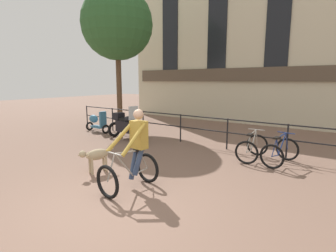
{
  "coord_description": "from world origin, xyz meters",
  "views": [
    {
      "loc": [
        3.47,
        -2.91,
        2.3
      ],
      "look_at": [
        -0.75,
        2.86,
        1.05
      ],
      "focal_mm": 28.0,
      "sensor_mm": 36.0,
      "label": 1
    }
  ],
  "objects_px": {
    "parked_motorcycle": "(126,126)",
    "parked_scooter": "(97,122)",
    "parked_bicycle_mid_left": "(280,152)",
    "dog": "(96,155)",
    "parked_bicycle_near_lamp": "(252,148)",
    "cyclist_with_bike": "(133,154)"
  },
  "relations": [
    {
      "from": "parked_motorcycle",
      "to": "parked_scooter",
      "type": "xyz_separation_m",
      "value": [
        -2.19,
        0.34,
        -0.1
      ]
    },
    {
      "from": "parked_bicycle_mid_left",
      "to": "parked_scooter",
      "type": "distance_m",
      "value": 7.83
    },
    {
      "from": "dog",
      "to": "parked_motorcycle",
      "type": "bearing_deg",
      "value": 138.7
    },
    {
      "from": "parked_bicycle_near_lamp",
      "to": "cyclist_with_bike",
      "type": "bearing_deg",
      "value": 66.85
    },
    {
      "from": "cyclist_with_bike",
      "to": "parked_bicycle_mid_left",
      "type": "relative_size",
      "value": 1.42
    },
    {
      "from": "parked_motorcycle",
      "to": "parked_bicycle_near_lamp",
      "type": "xyz_separation_m",
      "value": [
        4.87,
        0.3,
        -0.2
      ]
    },
    {
      "from": "cyclist_with_bike",
      "to": "parked_motorcycle",
      "type": "xyz_separation_m",
      "value": [
        -3.5,
        3.26,
        -0.2
      ]
    },
    {
      "from": "parked_scooter",
      "to": "cyclist_with_bike",
      "type": "bearing_deg",
      "value": -119.28
    },
    {
      "from": "parked_motorcycle",
      "to": "parked_bicycle_mid_left",
      "type": "relative_size",
      "value": 1.45
    },
    {
      "from": "cyclist_with_bike",
      "to": "parked_scooter",
      "type": "distance_m",
      "value": 6.74
    },
    {
      "from": "parked_motorcycle",
      "to": "parked_scooter",
      "type": "distance_m",
      "value": 2.22
    },
    {
      "from": "parked_scooter",
      "to": "parked_bicycle_near_lamp",
      "type": "bearing_deg",
      "value": -87.3
    },
    {
      "from": "dog",
      "to": "parked_scooter",
      "type": "bearing_deg",
      "value": 156.04
    },
    {
      "from": "parked_bicycle_near_lamp",
      "to": "parked_scooter",
      "type": "bearing_deg",
      "value": -2.41
    },
    {
      "from": "cyclist_with_bike",
      "to": "parked_bicycle_near_lamp",
      "type": "xyz_separation_m",
      "value": [
        1.37,
        3.56,
        -0.41
      ]
    },
    {
      "from": "cyclist_with_bike",
      "to": "parked_motorcycle",
      "type": "relative_size",
      "value": 0.98
    },
    {
      "from": "parked_bicycle_near_lamp",
      "to": "parked_motorcycle",
      "type": "bearing_deg",
      "value": 1.41
    },
    {
      "from": "dog",
      "to": "parked_motorcycle",
      "type": "height_order",
      "value": "parked_motorcycle"
    },
    {
      "from": "parked_bicycle_near_lamp",
      "to": "parked_scooter",
      "type": "distance_m",
      "value": 7.06
    },
    {
      "from": "cyclist_with_bike",
      "to": "parked_motorcycle",
      "type": "distance_m",
      "value": 4.78
    },
    {
      "from": "parked_bicycle_near_lamp",
      "to": "parked_scooter",
      "type": "height_order",
      "value": "parked_scooter"
    },
    {
      "from": "cyclist_with_bike",
      "to": "dog",
      "type": "relative_size",
      "value": 1.82
    }
  ]
}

